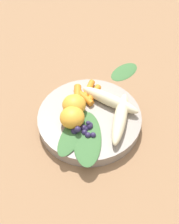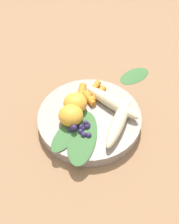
% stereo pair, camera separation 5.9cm
% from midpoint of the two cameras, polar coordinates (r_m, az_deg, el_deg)
% --- Properties ---
extents(ground_plane, '(2.40, 2.40, 0.00)m').
position_cam_midpoint_polar(ground_plane, '(0.62, 2.72, -2.42)').
color(ground_plane, '#99704C').
extents(bowl, '(0.23, 0.23, 0.03)m').
position_cam_midpoint_polar(bowl, '(0.60, 2.77, -1.62)').
color(bowl, gray).
rests_on(bowl, ground_plane).
extents(banana_peeled_left, '(0.14, 0.10, 0.03)m').
position_cam_midpoint_polar(banana_peeled_left, '(0.60, 7.55, 1.91)').
color(banana_peeled_left, beige).
rests_on(banana_peeled_left, bowl).
extents(banana_peeled_right, '(0.13, 0.11, 0.03)m').
position_cam_midpoint_polar(banana_peeled_right, '(0.57, 9.20, -2.20)').
color(banana_peeled_right, beige).
rests_on(banana_peeled_right, bowl).
extents(orange_segment_near, '(0.05, 0.05, 0.04)m').
position_cam_midpoint_polar(orange_segment_near, '(0.57, -1.07, -0.88)').
color(orange_segment_near, '#F4A833').
rests_on(orange_segment_near, bowl).
extents(orange_segment_far, '(0.05, 0.05, 0.04)m').
position_cam_midpoint_polar(orange_segment_far, '(0.59, -0.21, 1.77)').
color(orange_segment_far, '#F4A833').
rests_on(orange_segment_far, bowl).
extents(carrot_front, '(0.04, 0.05, 0.02)m').
position_cam_midpoint_polar(carrot_front, '(0.63, 4.39, 3.62)').
color(carrot_front, orange).
rests_on(carrot_front, bowl).
extents(carrot_mid_left, '(0.05, 0.05, 0.01)m').
position_cam_midpoint_polar(carrot_mid_left, '(0.64, 3.45, 4.67)').
color(carrot_mid_left, orange).
rests_on(carrot_mid_left, bowl).
extents(carrot_mid_right, '(0.06, 0.03, 0.01)m').
position_cam_midpoint_polar(carrot_mid_right, '(0.62, 2.17, 3.22)').
color(carrot_mid_right, orange).
rests_on(carrot_mid_right, bowl).
extents(carrot_rear, '(0.05, 0.04, 0.02)m').
position_cam_midpoint_polar(carrot_rear, '(0.63, 1.01, 4.07)').
color(carrot_rear, orange).
rests_on(carrot_rear, bowl).
extents(blueberry_pile, '(0.05, 0.05, 0.03)m').
position_cam_midpoint_polar(blueberry_pile, '(0.56, 1.17, -3.55)').
color(blueberry_pile, '#2D234C').
rests_on(blueberry_pile, bowl).
extents(coconut_shred_patch, '(0.05, 0.05, 0.00)m').
position_cam_midpoint_polar(coconut_shred_patch, '(0.56, -1.13, -4.49)').
color(coconut_shred_patch, white).
rests_on(coconut_shred_patch, bowl).
extents(kale_leaf_left, '(0.12, 0.13, 0.01)m').
position_cam_midpoint_polar(kale_leaf_left, '(0.56, -1.04, -4.06)').
color(kale_leaf_left, '#3D7038').
rests_on(kale_leaf_left, bowl).
extents(kale_leaf_right, '(0.15, 0.11, 0.01)m').
position_cam_midpoint_polar(kale_leaf_right, '(0.55, 1.53, -5.53)').
color(kale_leaf_right, '#3D7038').
rests_on(kale_leaf_right, bowl).
extents(kale_leaf_stray, '(0.08, 0.10, 0.01)m').
position_cam_midpoint_polar(kale_leaf_stray, '(0.74, 11.86, 7.54)').
color(kale_leaf_stray, '#3D7038').
rests_on(kale_leaf_stray, ground_plane).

